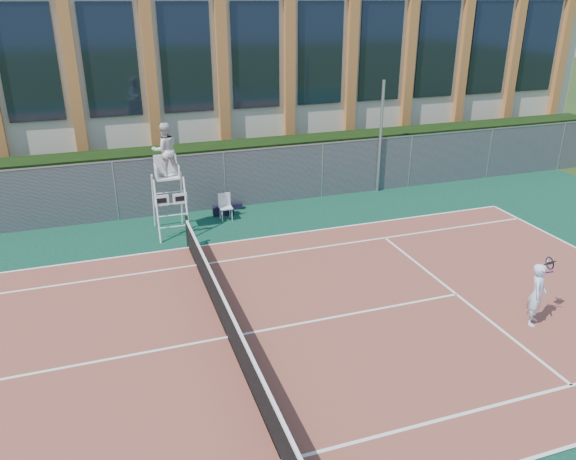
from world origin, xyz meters
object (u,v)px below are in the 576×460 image
object	(u,v)px
umpire_chair	(165,153)
tennis_player	(537,294)
steel_pole	(380,138)
plastic_chair	(225,204)

from	to	relation	value
umpire_chair	tennis_player	size ratio (longest dim) A/B	2.35
steel_pole	tennis_player	distance (m)	10.70
umpire_chair	plastic_chair	size ratio (longest dim) A/B	3.99
tennis_player	plastic_chair	bearing A→B (deg)	120.64
plastic_chair	tennis_player	xyz separation A→B (m)	(5.62, -9.48, 0.27)
steel_pole	umpire_chair	world-z (taller)	steel_pole
steel_pole	plastic_chair	distance (m)	7.04
steel_pole	tennis_player	xyz separation A→B (m)	(-1.13, -10.54, -1.44)
umpire_chair	steel_pole	bearing A→B (deg)	10.61
plastic_chair	umpire_chair	bearing A→B (deg)	-163.98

